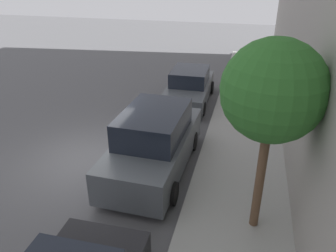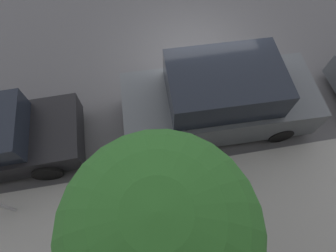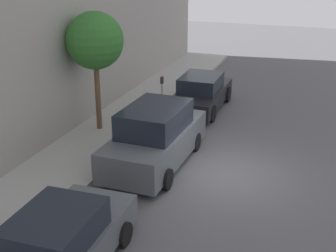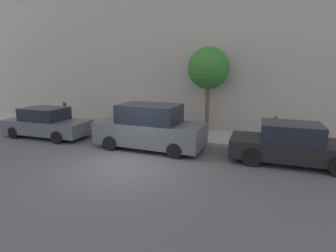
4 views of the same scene
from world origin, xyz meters
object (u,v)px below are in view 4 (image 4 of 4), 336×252
parked_suv_second (150,128)px  parked_sedan_third (47,123)px  street_tree (208,68)px  fire_hydrant (29,118)px  parked_sedan_nearest (292,145)px  parking_meter_far (65,112)px  parking_meter_near (275,128)px

parked_suv_second → parked_sedan_third: bearing=90.6°
street_tree → fire_hydrant: (-1.44, 10.87, -3.02)m
parked_suv_second → street_tree: size_ratio=1.09×
parked_sedan_nearest → parking_meter_far: size_ratio=3.11×
parked_sedan_third → fire_hydrant: parked_sedan_third is taller
parking_meter_near → parked_sedan_nearest: bearing=-160.2°
parked_suv_second → parking_meter_near: parked_suv_second is taller
parked_sedan_nearest → parking_meter_far: bearing=82.4°
parking_meter_near → parked_suv_second: bearing=108.1°
fire_hydrant → parking_meter_far: bearing=-87.9°
parked_suv_second → parked_sedan_third: (-0.06, 5.86, -0.21)m
parked_sedan_nearest → parked_sedan_third: same height
parked_sedan_third → fire_hydrant: size_ratio=6.59×
parked_sedan_third → parking_meter_far: parking_meter_far is taller
parked_sedan_third → parked_sedan_nearest: bearing=-89.2°
parked_sedan_third → parking_meter_near: bearing=-81.0°
parking_meter_near → fire_hydrant: size_ratio=1.96×
parked_sedan_nearest → parking_meter_near: size_ratio=3.35×
parked_suv_second → parked_sedan_nearest: bearing=-89.0°
parked_sedan_nearest → street_tree: size_ratio=1.02×
parking_meter_far → street_tree: street_tree is taller
parked_suv_second → fire_hydrant: size_ratio=7.02×
parked_suv_second → parking_meter_near: 5.47m
parking_meter_far → fire_hydrant: (-0.10, 2.77, -0.55)m
parked_suv_second → parking_meter_near: bearing=-71.9°
fire_hydrant → parked_suv_second: bearing=-100.1°
parked_suv_second → parked_sedan_third: parked_suv_second is taller
parked_sedan_third → parking_meter_far: size_ratio=3.12×
parked_sedan_nearest → fire_hydrant: size_ratio=6.56×
parked_suv_second → fire_hydrant: bearing=79.9°
parked_sedan_third → parking_meter_near: size_ratio=3.36×
parked_suv_second → parked_sedan_third: size_ratio=1.07×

